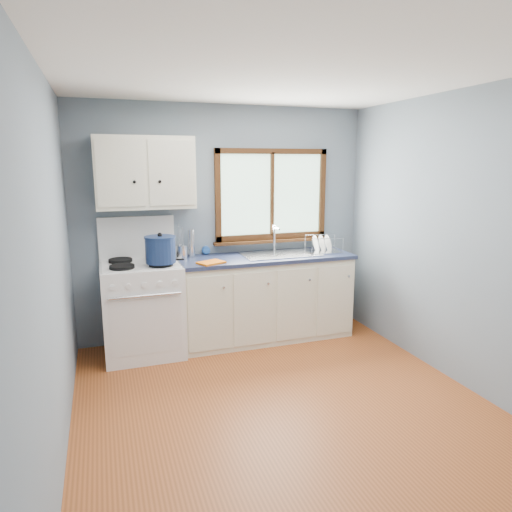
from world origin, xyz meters
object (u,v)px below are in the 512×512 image
object	(u,v)px
base_cabinets	(265,301)
skillet	(160,260)
stockpot	(160,249)
utensil_crock	(182,252)
sink	(281,260)
gas_range	(143,306)
dish_rack	(323,248)
thermos	(191,243)

from	to	relation	value
base_cabinets	skillet	world-z (taller)	skillet
stockpot	utensil_crock	distance (m)	0.38
base_cabinets	sink	xyz separation A→B (m)	(0.18, -0.00, 0.45)
gas_range	sink	distance (m)	1.53
sink	skillet	bearing A→B (deg)	-172.32
sink	dish_rack	size ratio (longest dim) A/B	2.06
gas_range	utensil_crock	world-z (taller)	gas_range
gas_range	base_cabinets	world-z (taller)	gas_range
thermos	sink	bearing A→B (deg)	-11.34
utensil_crock	dish_rack	world-z (taller)	utensil_crock
thermos	stockpot	bearing A→B (deg)	-135.03
gas_range	skillet	world-z (taller)	gas_range
utensil_crock	gas_range	bearing A→B (deg)	-164.51
skillet	dish_rack	size ratio (longest dim) A/B	0.87
sink	thermos	bearing A→B (deg)	168.66
thermos	skillet	bearing A→B (deg)	-135.56
base_cabinets	thermos	world-z (taller)	thermos
skillet	stockpot	world-z (taller)	stockpot
gas_range	skillet	distance (m)	0.54
utensil_crock	thermos	size ratio (longest dim) A/B	1.25
gas_range	sink	size ratio (longest dim) A/B	1.62
sink	dish_rack	distance (m)	0.51
gas_range	stockpot	bearing A→B (deg)	-41.22
sink	stockpot	distance (m)	1.34
base_cabinets	stockpot	bearing A→B (deg)	-171.09
gas_range	skillet	xyz separation A→B (m)	(0.17, -0.16, 0.49)
skillet	dish_rack	world-z (taller)	dish_rack
base_cabinets	utensil_crock	size ratio (longest dim) A/B	5.03
skillet	stockpot	distance (m)	0.11
base_cabinets	skillet	distance (m)	1.28
gas_range	utensil_crock	xyz separation A→B (m)	(0.43, 0.12, 0.50)
base_cabinets	sink	size ratio (longest dim) A/B	2.20
skillet	thermos	size ratio (longest dim) A/B	1.20
sink	skillet	world-z (taller)	sink
utensil_crock	thermos	distance (m)	0.16
gas_range	stockpot	world-z (taller)	gas_range
thermos	dish_rack	distance (m)	1.45
sink	stockpot	xyz separation A→B (m)	(-1.31, -0.18, 0.23)
dish_rack	skillet	bearing A→B (deg)	-166.89
sink	stockpot	world-z (taller)	stockpot
skillet	stockpot	size ratio (longest dim) A/B	1.04
skillet	thermos	xyz separation A→B (m)	(0.37, 0.37, 0.08)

